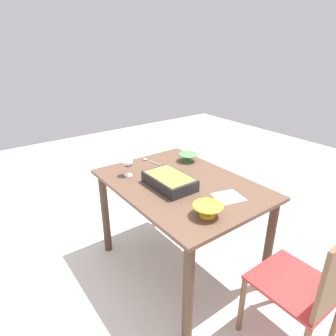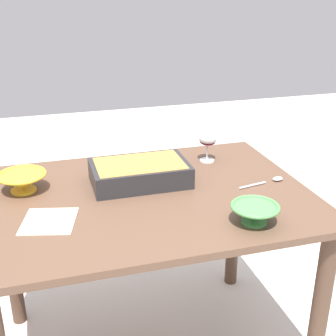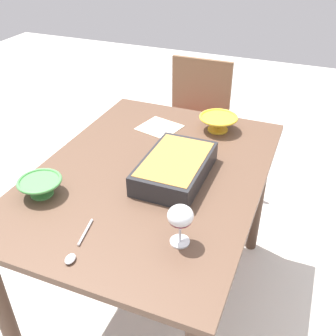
# 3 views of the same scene
# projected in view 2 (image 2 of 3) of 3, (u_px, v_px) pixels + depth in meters

# --- Properties ---
(dining_table) EXTENTS (1.21, 0.88, 0.77)m
(dining_table) POSITION_uv_depth(u_px,v_px,m) (147.00, 225.00, 1.75)
(dining_table) COLOR brown
(dining_table) RESTS_ON ground_plane
(wine_glass) EXTENTS (0.08, 0.08, 0.14)m
(wine_glass) POSITION_uv_depth(u_px,v_px,m) (208.00, 140.00, 1.97)
(wine_glass) COLOR white
(wine_glass) RESTS_ON dining_table
(casserole_dish) EXTENTS (0.37, 0.23, 0.08)m
(casserole_dish) POSITION_uv_depth(u_px,v_px,m) (140.00, 172.00, 1.78)
(casserole_dish) COLOR #262628
(casserole_dish) RESTS_ON dining_table
(mixing_bowl) EXTENTS (0.16, 0.16, 0.07)m
(mixing_bowl) POSITION_uv_depth(u_px,v_px,m) (255.00, 212.00, 1.49)
(mixing_bowl) COLOR #4C994C
(mixing_bowl) RESTS_ON dining_table
(small_bowl) EXTENTS (0.18, 0.18, 0.07)m
(small_bowl) POSITION_uv_depth(u_px,v_px,m) (22.00, 181.00, 1.71)
(small_bowl) COLOR yellow
(small_bowl) RESTS_ON dining_table
(serving_spoon) EXTENTS (0.21, 0.06, 0.01)m
(serving_spoon) POSITION_uv_depth(u_px,v_px,m) (270.00, 181.00, 1.80)
(serving_spoon) COLOR silver
(serving_spoon) RESTS_ON dining_table
(napkin) EXTENTS (0.21, 0.22, 0.00)m
(napkin) POSITION_uv_depth(u_px,v_px,m) (49.00, 221.00, 1.51)
(napkin) COLOR beige
(napkin) RESTS_ON dining_table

